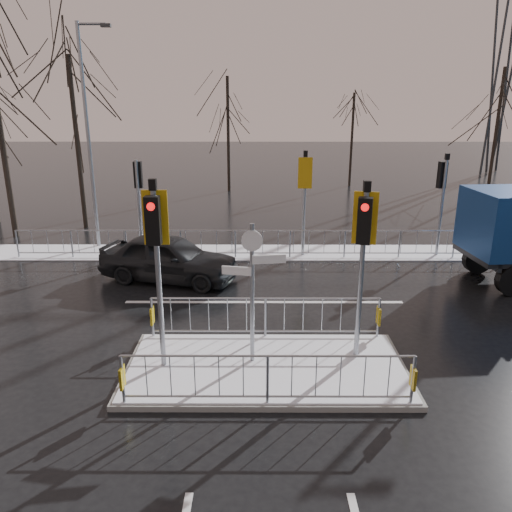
{
  "coord_description": "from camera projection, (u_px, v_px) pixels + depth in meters",
  "views": [
    {
      "loc": [
        -0.19,
        -9.51,
        5.61
      ],
      "look_at": [
        -0.23,
        2.54,
        1.8
      ],
      "focal_mm": 35.0,
      "sensor_mm": 36.0,
      "label": 1
    }
  ],
  "objects": [
    {
      "name": "ground",
      "position": [
        266.0,
        371.0,
        10.76
      ],
      "size": [
        120.0,
        120.0,
        0.0
      ],
      "primitive_type": "plane",
      "color": "black",
      "rests_on": "ground"
    },
    {
      "name": "snow_verge",
      "position": [
        262.0,
        253.0,
        18.95
      ],
      "size": [
        30.0,
        2.0,
        0.04
      ],
      "primitive_type": "cube",
      "color": "white",
      "rests_on": "ground"
    },
    {
      "name": "lane_markings",
      "position": [
        266.0,
        379.0,
        10.44
      ],
      "size": [
        8.0,
        11.38,
        0.01
      ],
      "color": "silver",
      "rests_on": "ground"
    },
    {
      "name": "traffic_island",
      "position": [
        266.0,
        354.0,
        10.65
      ],
      "size": [
        6.0,
        3.04,
        4.15
      ],
      "color": "slate",
      "rests_on": "ground"
    },
    {
      "name": "far_kerb_fixtures",
      "position": [
        271.0,
        230.0,
        18.17
      ],
      "size": [
        18.0,
        0.65,
        3.83
      ],
      "color": "gray",
      "rests_on": "ground"
    },
    {
      "name": "car_far_lane",
      "position": [
        169.0,
        258.0,
        15.92
      ],
      "size": [
        4.72,
        2.88,
        1.5
      ],
      "primitive_type": "imported",
      "rotation": [
        0.0,
        0.0,
        1.3
      ],
      "color": "black",
      "rests_on": "ground"
    },
    {
      "name": "tree_near_b",
      "position": [
        74.0,
        110.0,
        21.15
      ],
      "size": [
        4.0,
        4.0,
        7.55
      ],
      "color": "black",
      "rests_on": "ground"
    },
    {
      "name": "tree_far_a",
      "position": [
        228.0,
        112.0,
        30.28
      ],
      "size": [
        3.75,
        3.75,
        7.08
      ],
      "color": "black",
      "rests_on": "ground"
    },
    {
      "name": "tree_far_b",
      "position": [
        353.0,
        122.0,
        32.36
      ],
      "size": [
        3.25,
        3.25,
        6.14
      ],
      "color": "black",
      "rests_on": "ground"
    },
    {
      "name": "tree_far_c",
      "position": [
        500.0,
        107.0,
        29.19
      ],
      "size": [
        4.0,
        4.0,
        7.55
      ],
      "color": "black",
      "rests_on": "ground"
    },
    {
      "name": "street_lamp_left",
      "position": [
        90.0,
        130.0,
        18.48
      ],
      "size": [
        1.25,
        0.18,
        8.2
      ],
      "color": "gray",
      "rests_on": "ground"
    },
    {
      "name": "pylon_wires",
      "position": [
        494.0,
        20.0,
        35.98
      ],
      "size": [
        70.0,
        2.38,
        19.97
      ],
      "color": "#2D3033",
      "rests_on": "ground"
    }
  ]
}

